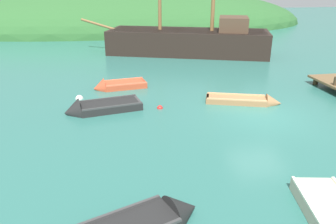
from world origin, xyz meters
The scene contains 8 objects.
ground_plane centered at (0.00, 0.00, 0.00)m, with size 120.00×120.00×0.00m, color #2D6B60.
shore_hill centered at (-6.12, 35.18, 0.00)m, with size 54.85×27.28×10.02m, color #2D602D.
sailing_ship centered at (-0.02, 13.69, 0.74)m, with size 15.31×8.07×11.81m.
rowboat_center centered at (-6.30, 5.19, 0.10)m, with size 3.05×1.50×1.07m.
rowboat_portside centered at (0.03, 1.59, 0.08)m, with size 3.73×2.01×0.89m.
rowboat_outer_right centered at (-7.28, 1.80, 0.11)m, with size 3.66×1.87×1.22m.
buoy_white centered at (-8.21, 3.71, 0.00)m, with size 0.40×0.40×0.40m, color white.
buoy_red centered at (-4.35, 1.67, 0.00)m, with size 0.29×0.29×0.29m, color red.
Camera 1 is at (-6.52, -12.65, 5.60)m, focal length 35.01 mm.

